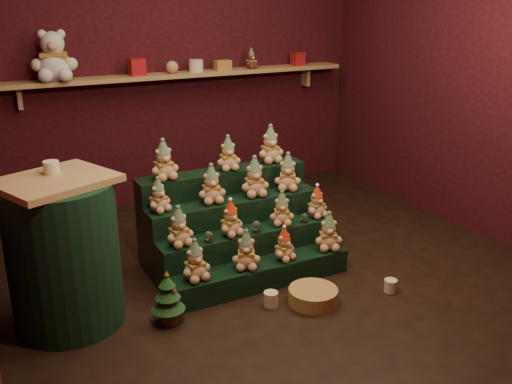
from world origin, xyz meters
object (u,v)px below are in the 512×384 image
mini_christmas_tree (168,298)px  mug_left (271,299)px  side_table (64,253)px  white_bear (53,49)px  snow_globe_a (209,237)px  snow_globe_b (257,226)px  snow_globe_c (304,218)px  riser_tier_front (261,275)px  wicker_basket (313,296)px  brown_bear (251,59)px  mug_right (390,286)px

mini_christmas_tree → mug_left: 0.72m
side_table → mini_christmas_tree: 0.72m
white_bear → snow_globe_a: bearing=-59.8°
snow_globe_b → mug_left: snow_globe_b is taller
snow_globe_c → white_bear: bearing=128.1°
side_table → white_bear: bearing=57.4°
riser_tier_front → snow_globe_a: size_ratio=16.70×
mini_christmas_tree → side_table: bearing=151.1°
riser_tier_front → side_table: bearing=173.6°
snow_globe_a → snow_globe_c: 0.81m
side_table → white_bear: (0.35, 1.86, 1.10)m
snow_globe_c → wicker_basket: (-0.26, -0.55, -0.34)m
white_bear → brown_bear: white_bear is taller
mini_christmas_tree → mug_left: (0.70, -0.12, -0.13)m
side_table → mug_right: side_table is taller
riser_tier_front → snow_globe_b: size_ratio=15.32×
snow_globe_a → snow_globe_b: (0.39, 0.00, 0.00)m
mug_right → brown_bear: 2.88m
snow_globe_c → brown_bear: size_ratio=0.39×
mug_right → wicker_basket: (-0.59, 0.12, 0.01)m
snow_globe_c → mug_left: bearing=-140.6°
snow_globe_b → side_table: 1.39m
mug_right → brown_bear: brown_bear is taller
snow_globe_b → side_table: bearing=-179.6°
wicker_basket → side_table: bearing=160.6°
snow_globe_b → mug_right: (0.74, -0.68, -0.36)m
wicker_basket → mug_right: bearing=-12.0°
snow_globe_a → white_bear: bearing=109.2°
mini_christmas_tree → brown_bear: size_ratio=1.89×
snow_globe_c → side_table: bearing=-179.7°
snow_globe_c → side_table: size_ratio=0.08×
snow_globe_c → wicker_basket: size_ratio=0.22×
white_bear → mug_left: bearing=-57.3°
snow_globe_b → mini_christmas_tree: (-0.82, -0.32, -0.22)m
white_bear → snow_globe_c: bearing=-40.9°
mug_left → mug_right: (0.86, -0.23, -0.00)m
side_table → wicker_basket: (1.54, -0.54, -0.44)m
snow_globe_b → mug_left: size_ratio=0.90×
snow_globe_a → brown_bear: bearing=55.0°
snow_globe_a → side_table: side_table is taller
snow_globe_b → mug_right: bearing=-42.2°
snow_globe_a → wicker_basket: bearing=-45.4°
riser_tier_front → mini_christmas_tree: mini_christmas_tree is taller
riser_tier_front → mug_right: (0.79, -0.52, -0.04)m
mug_left → mug_right: bearing=-15.0°
snow_globe_b → side_table: side_table is taller
mini_christmas_tree → wicker_basket: 1.01m
snow_globe_c → white_bear: size_ratio=0.14×
riser_tier_front → white_bear: 2.70m
snow_globe_a → mug_left: (0.27, -0.44, -0.35)m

